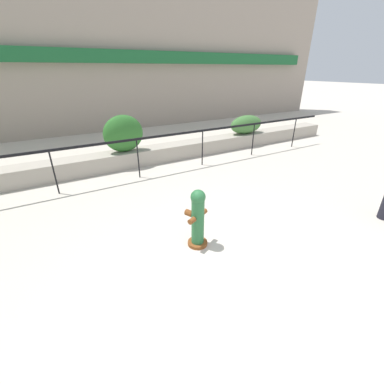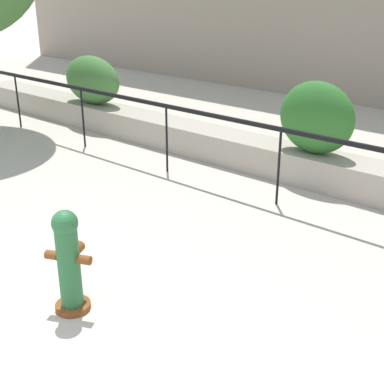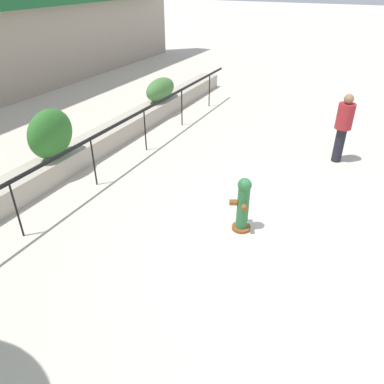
{
  "view_description": "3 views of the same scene",
  "coord_description": "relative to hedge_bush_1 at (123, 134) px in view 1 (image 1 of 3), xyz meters",
  "views": [
    {
      "loc": [
        -2.17,
        -1.85,
        2.86
      ],
      "look_at": [
        0.04,
        1.95,
        0.74
      ],
      "focal_mm": 24.0,
      "sensor_mm": 36.0,
      "label": 1
    },
    {
      "loc": [
        3.61,
        -1.34,
        3.14
      ],
      "look_at": [
        -0.01,
        3.0,
        0.79
      ],
      "focal_mm": 50.0,
      "sensor_mm": 36.0,
      "label": 2
    },
    {
      "loc": [
        -5.77,
        -0.31,
        4.21
      ],
      "look_at": [
        -0.34,
        2.31,
        0.64
      ],
      "focal_mm": 35.0,
      "sensor_mm": 36.0,
      "label": 3
    }
  ],
  "objects": [
    {
      "name": "ground_plane",
      "position": [
        0.04,
        -6.0,
        -1.06
      ],
      "size": [
        120.0,
        120.0,
        0.0
      ],
      "primitive_type": "plane",
      "color": "beige"
    },
    {
      "name": "fence_railing_segment",
      "position": [
        0.04,
        -1.1,
        -0.04
      ],
      "size": [
        15.0,
        0.05,
        1.15
      ],
      "color": "black",
      "rests_on": "ground"
    },
    {
      "name": "hedge_bush_1",
      "position": [
        0.0,
        0.0,
        0.0
      ],
      "size": [
        1.23,
        0.61,
        1.12
      ],
      "primitive_type": "ellipsoid",
      "color": "#2D6B28",
      "rests_on": "planter_wall_low"
    },
    {
      "name": "fire_hydrant",
      "position": [
        -0.16,
        -4.64,
        -0.51
      ],
      "size": [
        0.47,
        0.48,
        1.08
      ],
      "color": "brown",
      "rests_on": "ground"
    },
    {
      "name": "building_facade",
      "position": [
        0.04,
        5.98,
        2.93
      ],
      "size": [
        30.0,
        1.36,
        8.0
      ],
      "color": "gray",
      "rests_on": "ground"
    },
    {
      "name": "hedge_bush_2",
      "position": [
        4.93,
        0.0,
        -0.2
      ],
      "size": [
        1.48,
        0.63,
        0.71
      ],
      "primitive_type": "ellipsoid",
      "color": "#427538",
      "rests_on": "planter_wall_low"
    },
    {
      "name": "planter_wall_low",
      "position": [
        0.04,
        0.0,
        -0.81
      ],
      "size": [
        18.0,
        0.7,
        0.5
      ],
      "primitive_type": "cube",
      "color": "#ADA393",
      "rests_on": "ground"
    }
  ]
}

